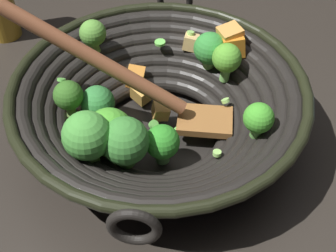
# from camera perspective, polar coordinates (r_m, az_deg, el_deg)

# --- Properties ---
(ground_plane) EXTENTS (4.00, 4.00, 0.00)m
(ground_plane) POSITION_cam_1_polar(r_m,az_deg,el_deg) (0.66, -0.94, -1.38)
(ground_plane) COLOR #28231E
(wok) EXTENTS (0.37, 0.39, 0.21)m
(wok) POSITION_cam_1_polar(r_m,az_deg,el_deg) (0.62, -1.22, 2.40)
(wok) COLOR black
(wok) RESTS_ON ground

